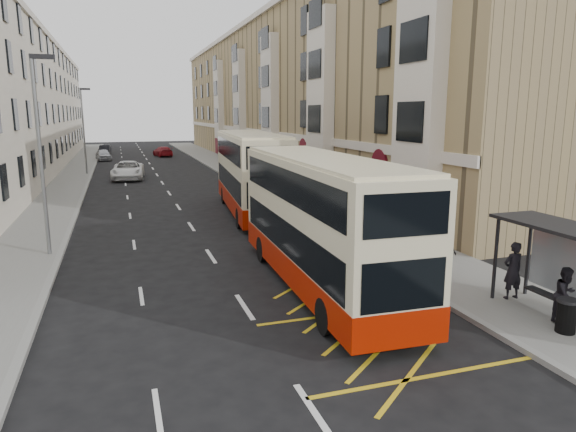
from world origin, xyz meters
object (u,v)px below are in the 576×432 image
object	(u,v)px
car_dark	(105,150)
double_decker_front	(321,222)
pedestrian_mid	(566,295)
street_lamp_far	(84,126)
pedestrian_near	(513,270)
white_van	(128,170)
car_red	(163,151)
litter_bin	(567,315)
double_decker_rear	(251,173)
pedestrian_far	(444,255)
street_lamp_near	(41,145)
car_silver	(103,155)

from	to	relation	value
car_dark	double_decker_front	bearing A→B (deg)	-77.92
double_decker_front	pedestrian_mid	size ratio (longest dim) A/B	7.22
street_lamp_far	double_decker_front	distance (m)	38.27
pedestrian_near	white_van	distance (m)	37.37
white_van	car_red	bearing A→B (deg)	82.44
pedestrian_mid	white_van	world-z (taller)	pedestrian_mid
street_lamp_far	pedestrian_near	bearing A→B (deg)	-70.29
litter_bin	pedestrian_mid	world-z (taller)	pedestrian_mid
car_red	white_van	bearing A→B (deg)	68.67
double_decker_rear	car_dark	world-z (taller)	double_decker_rear
pedestrian_mid	pedestrian_near	bearing A→B (deg)	78.25
pedestrian_far	pedestrian_mid	bearing A→B (deg)	102.17
litter_bin	white_van	xyz separation A→B (m)	(-10.33, 38.31, 0.18)
street_lamp_near	car_red	bearing A→B (deg)	79.97
street_lamp_near	pedestrian_mid	bearing A→B (deg)	-40.10
litter_bin	pedestrian_far	distance (m)	5.02
white_van	double_decker_rear	bearing A→B (deg)	-66.44
double_decker_rear	pedestrian_far	world-z (taller)	double_decker_rear
street_lamp_far	pedestrian_far	bearing A→B (deg)	-70.16
double_decker_front	car_red	xyz separation A→B (m)	(-0.52, 56.46, -1.62)
double_decker_front	pedestrian_near	xyz separation A→B (m)	(5.18, -3.24, -1.23)
street_lamp_near	car_red	world-z (taller)	street_lamp_near
pedestrian_near	double_decker_front	bearing A→B (deg)	-30.97
car_silver	car_dark	distance (m)	9.74
street_lamp_far	pedestrian_near	distance (m)	42.96
street_lamp_far	white_van	distance (m)	6.97
double_decker_front	car_silver	world-z (taller)	double_decker_front
litter_bin	car_dark	world-z (taller)	car_dark
pedestrian_near	car_red	bearing A→B (deg)	-83.48
white_van	car_dark	size ratio (longest dim) A/B	1.45
street_lamp_far	car_red	bearing A→B (deg)	65.75
double_decker_front	white_van	xyz separation A→B (m)	(-5.60, 32.53, -1.49)
white_van	street_lamp_far	bearing A→B (deg)	133.33
double_decker_rear	pedestrian_near	world-z (taller)	double_decker_rear
double_decker_front	pedestrian_far	bearing A→B (deg)	-8.29
car_red	pedestrian_near	bearing A→B (deg)	86.11
double_decker_rear	car_red	size ratio (longest dim) A/B	2.61
litter_bin	white_van	world-z (taller)	white_van
street_lamp_near	car_silver	size ratio (longest dim) A/B	1.94
street_lamp_near	car_red	distance (m)	50.32
double_decker_front	car_red	bearing A→B (deg)	92.30
car_dark	car_red	size ratio (longest dim) A/B	0.87
double_decker_front	white_van	size ratio (longest dim) A/B	1.96
street_lamp_far	pedestrian_mid	size ratio (longest dim) A/B	5.08
litter_bin	pedestrian_near	distance (m)	2.61
double_decker_rear	pedestrian_near	size ratio (longest dim) A/B	6.58
litter_bin	car_red	bearing A→B (deg)	94.82
car_silver	car_red	size ratio (longest dim) A/B	0.89
white_van	car_dark	xyz separation A→B (m)	(-2.51, 29.86, -0.15)
street_lamp_near	street_lamp_far	xyz separation A→B (m)	(0.00, 30.00, 0.00)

